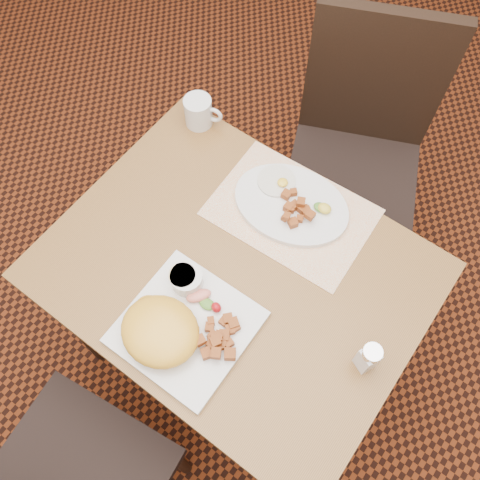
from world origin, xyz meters
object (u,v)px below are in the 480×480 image
at_px(table, 236,286).
at_px(salt_shaker, 368,358).
at_px(plate_oval, 291,204).
at_px(plate_square, 187,327).
at_px(coffee_mug, 199,112).
at_px(chair_far, 359,144).

distance_m(table, salt_shaker, 0.40).
height_order(table, plate_oval, plate_oval).
relative_size(plate_square, salt_shaker, 2.80).
xyz_separation_m(table, salt_shaker, (0.37, -0.02, 0.16)).
bearing_deg(salt_shaker, coffee_mug, 155.95).
xyz_separation_m(plate_square, salt_shaker, (0.37, 0.17, 0.04)).
relative_size(salt_shaker, coffee_mug, 0.93).
bearing_deg(plate_oval, salt_shaker, -34.07).
relative_size(table, plate_oval, 2.96).
relative_size(table, salt_shaker, 9.00).
bearing_deg(chair_far, table, 66.03).
distance_m(salt_shaker, coffee_mug, 0.79).
height_order(chair_far, plate_square, chair_far).
distance_m(chair_far, plate_oval, 0.49).
relative_size(plate_oval, coffee_mug, 2.83).
bearing_deg(table, plate_square, -90.48).
height_order(plate_square, plate_oval, plate_oval).
relative_size(table, chair_far, 0.93).
height_order(chair_far, salt_shaker, chair_far).
bearing_deg(salt_shaker, table, 177.66).
bearing_deg(table, coffee_mug, 138.89).
height_order(table, chair_far, chair_far).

